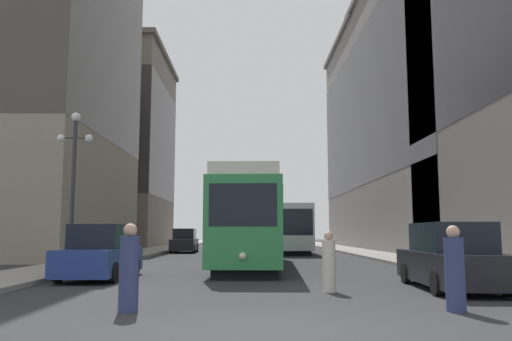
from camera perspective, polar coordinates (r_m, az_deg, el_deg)
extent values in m
plane|color=#303033|center=(8.46, 1.18, -17.58)|extent=(200.00, 200.00, 0.00)
cube|color=gray|center=(48.95, -9.93, -8.57)|extent=(2.88, 120.00, 0.15)
cube|color=gray|center=(49.04, 9.11, -8.58)|extent=(2.88, 120.00, 0.15)
cube|color=black|center=(23.45, -0.43, -10.33)|extent=(2.83, 12.97, 0.35)
cube|color=#2D8447|center=(23.41, -0.43, -6.11)|extent=(3.27, 14.11, 3.10)
cube|color=black|center=(23.43, -0.43, -4.40)|extent=(3.28, 13.55, 1.08)
cube|color=silver|center=(23.50, -0.43, -1.79)|extent=(3.05, 13.82, 0.44)
cube|color=black|center=(16.46, -1.48, -3.87)|extent=(2.21, 0.19, 1.40)
sphere|color=#F2EACC|center=(16.39, -1.52, -9.60)|extent=(0.24, 0.24, 0.24)
cube|color=black|center=(39.37, 3.70, -8.94)|extent=(2.29, 11.77, 0.35)
cube|color=silver|center=(39.35, 3.68, -6.43)|extent=(2.68, 12.79, 3.10)
cube|color=black|center=(39.36, 3.67, -5.64)|extent=(2.70, 12.28, 1.30)
cube|color=black|center=(33.01, 4.41, -5.79)|extent=(2.30, 0.10, 1.71)
cylinder|color=black|center=(16.99, -21.37, -10.66)|extent=(0.19, 0.64, 0.64)
cylinder|color=black|center=(19.63, -18.30, -10.22)|extent=(0.19, 0.64, 0.64)
cylinder|color=black|center=(16.44, -15.73, -11.02)|extent=(0.19, 0.64, 0.64)
cylinder|color=black|center=(19.16, -13.37, -10.47)|extent=(0.19, 0.64, 0.64)
cube|color=navy|center=(18.01, -17.10, -9.70)|extent=(1.89, 4.57, 0.84)
cube|color=black|center=(18.10, -16.90, -7.09)|extent=(1.63, 2.53, 0.80)
cylinder|color=black|center=(38.36, -9.57, -8.69)|extent=(0.19, 0.64, 0.64)
cylinder|color=black|center=(41.10, -9.06, -8.58)|extent=(0.19, 0.64, 0.64)
cylinder|color=black|center=(38.17, -6.99, -8.75)|extent=(0.19, 0.64, 0.64)
cylinder|color=black|center=(40.93, -6.65, -8.63)|extent=(0.19, 0.64, 0.64)
cube|color=black|center=(39.62, -8.06, -8.26)|extent=(1.90, 4.51, 0.84)
cube|color=black|center=(39.72, -8.02, -7.07)|extent=(1.64, 2.49, 0.80)
cylinder|color=black|center=(16.92, 22.22, -10.64)|extent=(0.22, 0.65, 0.64)
cylinder|color=black|center=(14.09, 26.45, -11.28)|extent=(0.22, 0.65, 0.64)
cylinder|color=black|center=(16.44, 16.49, -10.99)|extent=(0.22, 0.65, 0.64)
cylinder|color=black|center=(13.50, 19.66, -11.82)|extent=(0.22, 0.65, 0.64)
cube|color=black|center=(15.19, 21.04, -10.12)|extent=(2.07, 5.01, 0.84)
cube|color=black|center=(15.04, 21.05, -7.02)|extent=(1.73, 2.79, 0.80)
cylinder|color=navy|center=(11.01, 21.48, -10.83)|extent=(0.38, 0.38, 1.45)
sphere|color=tan|center=(10.98, 21.28, -6.45)|extent=(0.26, 0.26, 0.26)
cylinder|color=navy|center=(10.53, -14.10, -11.21)|extent=(0.39, 0.39, 1.48)
sphere|color=tan|center=(10.50, -13.96, -6.52)|extent=(0.26, 0.26, 0.26)
cylinder|color=beige|center=(13.69, 8.21, -10.59)|extent=(0.35, 0.35, 1.35)
sphere|color=tan|center=(13.66, 8.16, -7.31)|extent=(0.24, 0.24, 0.24)
cylinder|color=#333338|center=(20.99, -19.94, -2.47)|extent=(0.16, 0.16, 5.79)
sphere|color=white|center=(21.42, -19.60, 5.70)|extent=(0.36, 0.36, 0.36)
sphere|color=white|center=(21.44, -21.09, 3.42)|extent=(0.31, 0.31, 0.31)
sphere|color=white|center=(21.08, -18.28, 3.47)|extent=(0.31, 0.31, 0.31)
cube|color=#333338|center=(21.26, -19.70, 3.45)|extent=(1.10, 0.06, 0.06)
cube|color=slate|center=(56.37, -16.25, 2.04)|extent=(11.82, 15.43, 20.16)
cube|color=#3D3838|center=(56.53, -16.22, 3.05)|extent=(11.86, 15.47, 12.10)
cube|color=#685F56|center=(58.83, -15.90, 12.03)|extent=(12.42, 16.03, 0.50)
cube|color=gray|center=(39.11, -25.71, 13.72)|extent=(13.77, 16.58, 29.81)
cube|color=#494440|center=(39.64, -25.59, 15.74)|extent=(13.81, 16.62, 17.89)
cube|color=gray|center=(57.74, 16.77, 2.86)|extent=(15.19, 15.82, 22.18)
cube|color=#423F43|center=(57.94, 16.73, 3.94)|extent=(15.23, 15.86, 13.31)
cube|color=slate|center=(60.65, 16.38, 13.48)|extent=(15.79, 16.42, 0.50)
cube|color=gray|center=(41.29, 22.36, 7.07)|extent=(12.65, 22.04, 22.36)
cube|color=#423F43|center=(41.56, 22.29, 8.57)|extent=(12.69, 22.08, 13.42)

